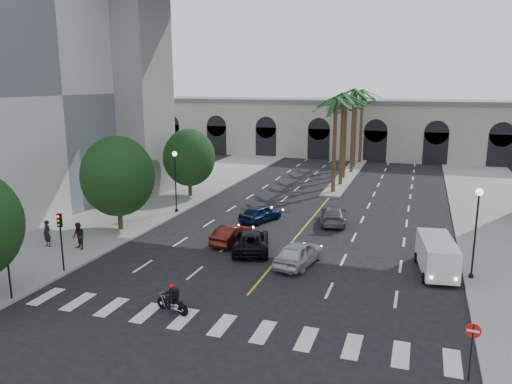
% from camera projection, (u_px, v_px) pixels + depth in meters
% --- Properties ---
extents(ground, '(140.00, 140.00, 0.00)m').
position_uv_depth(ground, '(234.00, 311.00, 24.54)').
color(ground, black).
rests_on(ground, ground).
extents(sidewalk_left, '(8.00, 100.00, 0.15)m').
position_uv_depth(sidewalk_left, '(134.00, 212.00, 43.05)').
color(sidewalk_left, gray).
rests_on(sidewalk_left, ground).
extents(median, '(2.00, 24.00, 0.20)m').
position_uv_depth(median, '(347.00, 175.00, 59.70)').
color(median, gray).
rests_on(median, ground).
extents(pier_building, '(71.00, 10.50, 8.50)m').
position_uv_depth(pier_building, '(365.00, 128.00, 74.54)').
color(pier_building, '#BBB6A8').
rests_on(pier_building, ground).
extents(palm_a, '(3.20, 3.20, 10.30)m').
position_uv_depth(palm_a, '(336.00, 102.00, 48.50)').
color(palm_a, '#47331E').
rests_on(palm_a, ground).
extents(palm_b, '(3.20, 3.20, 10.60)m').
position_uv_depth(palm_b, '(343.00, 98.00, 52.11)').
color(palm_b, '#47331E').
rests_on(palm_b, ground).
extents(palm_c, '(3.20, 3.20, 10.10)m').
position_uv_depth(palm_c, '(346.00, 101.00, 56.01)').
color(palm_c, '#47331E').
rests_on(palm_c, ground).
extents(palm_d, '(3.20, 3.20, 10.90)m').
position_uv_depth(palm_d, '(354.00, 94.00, 59.44)').
color(palm_d, '#47331E').
rests_on(palm_d, ground).
extents(palm_e, '(3.20, 3.20, 10.40)m').
position_uv_depth(palm_e, '(356.00, 97.00, 63.32)').
color(palm_e, '#47331E').
rests_on(palm_e, ground).
extents(palm_f, '(3.20, 3.20, 10.70)m').
position_uv_depth(palm_f, '(363.00, 94.00, 66.88)').
color(palm_f, '#47331E').
rests_on(palm_f, ground).
extents(street_tree_mid, '(5.44, 5.44, 7.21)m').
position_uv_depth(street_tree_mid, '(118.00, 176.00, 36.91)').
color(street_tree_mid, '#382616').
rests_on(street_tree_mid, ground).
extents(street_tree_far, '(5.04, 5.04, 6.68)m').
position_uv_depth(street_tree_far, '(189.00, 158.00, 48.09)').
color(street_tree_far, '#382616').
rests_on(street_tree_far, ground).
extents(lamp_post_left_far, '(0.40, 0.40, 5.35)m').
position_uv_depth(lamp_post_left_far, '(175.00, 176.00, 42.19)').
color(lamp_post_left_far, black).
rests_on(lamp_post_left_far, ground).
extents(lamp_post_right, '(0.40, 0.40, 5.35)m').
position_uv_depth(lamp_post_right, '(476.00, 226.00, 27.72)').
color(lamp_post_right, black).
rests_on(lamp_post_right, ground).
extents(traffic_signal_near, '(0.25, 0.18, 3.65)m').
position_uv_depth(traffic_signal_near, '(7.00, 255.00, 25.18)').
color(traffic_signal_near, black).
rests_on(traffic_signal_near, ground).
extents(traffic_signal_far, '(0.25, 0.18, 3.65)m').
position_uv_depth(traffic_signal_far, '(61.00, 233.00, 28.88)').
color(traffic_signal_far, black).
rests_on(traffic_signal_far, ground).
extents(motorcycle_rider, '(1.97, 0.76, 1.47)m').
position_uv_depth(motorcycle_rider, '(173.00, 300.00, 24.30)').
color(motorcycle_rider, black).
rests_on(motorcycle_rider, ground).
extents(car_a, '(2.59, 4.72, 1.52)m').
position_uv_depth(car_a, '(299.00, 253.00, 30.61)').
color(car_a, '#BABBBF').
rests_on(car_a, ground).
extents(car_b, '(1.87, 4.16, 1.32)m').
position_uv_depth(car_b, '(232.00, 234.00, 34.74)').
color(car_b, '#49150E').
rests_on(car_b, ground).
extents(car_c, '(3.72, 5.49, 1.40)m').
position_uv_depth(car_c, '(251.00, 241.00, 33.24)').
color(car_c, black).
rests_on(car_c, ground).
extents(car_d, '(2.74, 5.12, 1.41)m').
position_uv_depth(car_d, '(333.00, 215.00, 39.70)').
color(car_d, slate).
rests_on(car_d, ground).
extents(car_e, '(3.00, 4.35, 1.38)m').
position_uv_depth(car_e, '(260.00, 213.00, 40.17)').
color(car_e, '#0D1A40').
rests_on(car_e, ground).
extents(cargo_van, '(2.50, 5.06, 2.07)m').
position_uv_depth(cargo_van, '(437.00, 255.00, 29.15)').
color(cargo_van, silver).
rests_on(cargo_van, ground).
extents(pedestrian_a, '(0.75, 0.58, 1.81)m').
position_uv_depth(pedestrian_a, '(47.00, 233.00, 33.60)').
color(pedestrian_a, black).
rests_on(pedestrian_a, sidewalk_left).
extents(pedestrian_b, '(1.09, 1.00, 1.82)m').
position_uv_depth(pedestrian_b, '(79.00, 236.00, 33.04)').
color(pedestrian_b, black).
rests_on(pedestrian_b, sidewalk_left).
extents(do_not_enter_sign, '(0.58, 0.09, 2.35)m').
position_uv_depth(do_not_enter_sign, '(472.00, 340.00, 18.49)').
color(do_not_enter_sign, black).
rests_on(do_not_enter_sign, ground).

